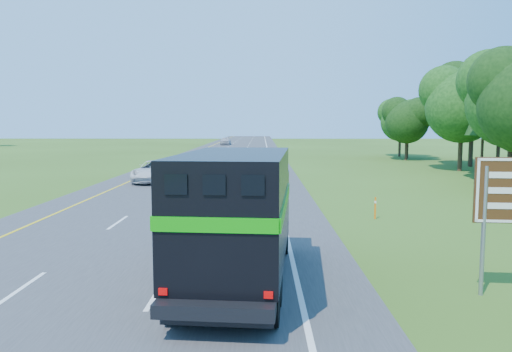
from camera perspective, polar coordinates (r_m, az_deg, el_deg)
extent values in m
cube|color=#38383A|center=(51.99, -4.34, 1.14)|extent=(15.00, 260.00, 0.04)
cube|color=yellow|center=(52.76, -10.30, 1.16)|extent=(0.15, 260.00, 0.01)
cube|color=white|center=(51.80, 1.74, 1.17)|extent=(0.15, 260.00, 0.01)
cylinder|color=black|center=(17.05, -4.14, -6.82)|extent=(0.45, 1.14, 1.11)
cylinder|color=black|center=(16.84, 3.07, -6.98)|extent=(0.45, 1.14, 1.11)
cylinder|color=black|center=(12.45, -7.91, -11.71)|extent=(0.45, 1.14, 1.11)
cylinder|color=black|center=(12.16, 2.11, -12.10)|extent=(0.45, 1.14, 1.11)
cylinder|color=black|center=(11.34, -9.36, -13.53)|extent=(0.45, 1.14, 1.11)
cylinder|color=black|center=(11.01, 1.73, -14.05)|extent=(0.45, 1.14, 1.11)
cube|color=black|center=(13.76, -1.98, -9.41)|extent=(3.09, 8.27, 0.28)
cube|color=black|center=(16.58, -0.60, -2.87)|extent=(2.62, 2.02, 1.92)
cube|color=black|center=(17.43, -0.28, -0.76)|extent=(2.22, 0.24, 0.61)
cube|color=black|center=(12.75, -2.41, -3.59)|extent=(3.01, 6.06, 2.78)
cube|color=#089908|center=(9.85, -4.76, -5.62)|extent=(2.52, 0.25, 0.30)
cube|color=#089908|center=(12.96, -8.06, -2.86)|extent=(0.53, 5.85, 0.30)
cube|color=#089908|center=(12.62, 3.39, -3.06)|extent=(0.53, 5.85, 0.30)
cube|color=black|center=(9.88, -9.13, -0.96)|extent=(0.46, 0.08, 0.40)
cube|color=black|center=(9.72, -4.80, -1.01)|extent=(0.46, 0.08, 0.40)
cube|color=black|center=(9.62, -0.34, -1.07)|extent=(0.46, 0.08, 0.40)
cube|color=black|center=(10.56, -4.54, -16.43)|extent=(2.33, 0.31, 0.10)
cube|color=#B20505|center=(10.45, -10.59, -12.86)|extent=(0.18, 0.06, 0.14)
cube|color=#B20505|center=(10.09, 1.43, -13.45)|extent=(0.18, 0.06, 0.14)
imported|color=silver|center=(38.16, -11.42, 0.54)|extent=(2.86, 5.86, 1.60)
imported|color=#B1B1B8|center=(104.62, -3.48, 4.03)|extent=(2.03, 4.96, 1.68)
cylinder|color=gray|center=(13.93, 24.56, -5.78)|extent=(0.11, 0.11, 3.32)
cube|color=orange|center=(23.69, 13.46, -3.58)|extent=(0.07, 0.04, 1.02)
cube|color=white|center=(23.65, 13.48, -2.91)|extent=(0.08, 0.05, 0.11)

